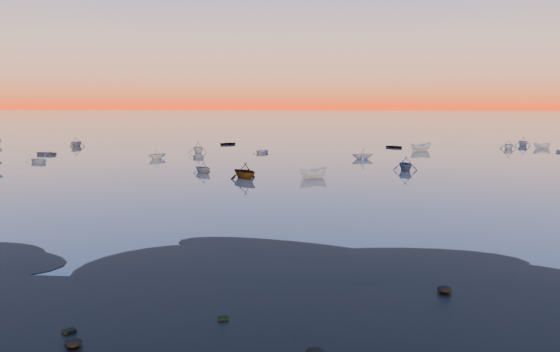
# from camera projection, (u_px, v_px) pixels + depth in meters

# --- Properties ---
(ground) EXTENTS (600.00, 600.00, 0.00)m
(ground) POSITION_uv_depth(u_px,v_px,m) (307.00, 137.00, 128.66)
(ground) COLOR #6D605B
(ground) RESTS_ON ground
(mud_lobes) EXTENTS (140.00, 6.00, 0.07)m
(mud_lobes) POSITION_uv_depth(u_px,v_px,m) (228.00, 269.00, 29.07)
(mud_lobes) COLOR black
(mud_lobes) RESTS_ON ground
(moored_fleet) EXTENTS (124.00, 58.00, 1.20)m
(moored_fleet) POSITION_uv_depth(u_px,v_px,m) (294.00, 159.00, 82.32)
(moored_fleet) COLOR silver
(moored_fleet) RESTS_ON ground
(boat_near_left) EXTENTS (4.25, 3.98, 1.03)m
(boat_near_left) POSITION_uv_depth(u_px,v_px,m) (39.00, 162.00, 77.88)
(boat_near_left) COLOR silver
(boat_near_left) RESTS_ON ground
(boat_near_center) EXTENTS (2.99, 3.74, 1.20)m
(boat_near_center) POSITION_uv_depth(u_px,v_px,m) (314.00, 178.00, 62.84)
(boat_near_center) COLOR silver
(boat_near_center) RESTS_ON ground
(boat_near_right) EXTENTS (4.01, 2.06, 1.36)m
(boat_near_right) POSITION_uv_depth(u_px,v_px,m) (405.00, 170.00, 69.18)
(boat_near_right) COLOR #354566
(boat_near_right) RESTS_ON ground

